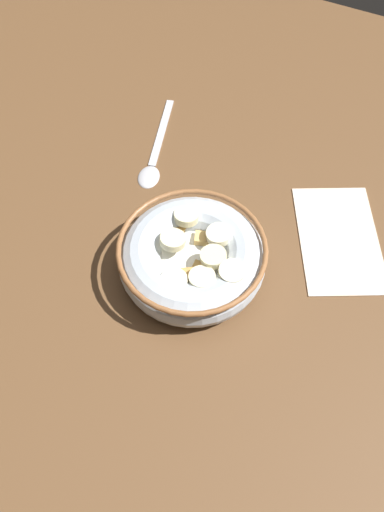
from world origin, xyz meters
TOP-DOWN VIEW (x-y plane):
  - ground_plane at (0.00, 0.00)cm, footprint 115.81×115.81cm
  - cereal_bowl at (0.00, 0.04)cm, footprint 16.44×16.44cm
  - spoon at (-12.90, -12.04)cm, footprint 16.42×6.50cm
  - folded_napkin at (-11.62, 13.74)cm, footprint 18.04×15.35cm

SIDE VIEW (x-z plane):
  - ground_plane at x=0.00cm, z-range -2.00..0.00cm
  - folded_napkin at x=-11.62cm, z-range 0.00..0.30cm
  - spoon at x=-12.90cm, z-range -0.08..0.72cm
  - cereal_bowl at x=0.00cm, z-range -0.01..5.31cm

